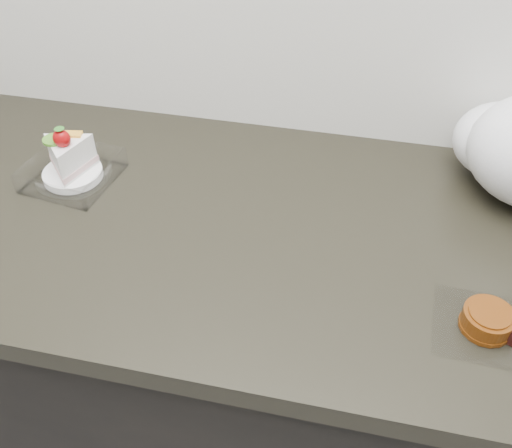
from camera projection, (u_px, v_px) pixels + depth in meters
The scene contains 3 objects.
counter at pixel (257, 373), 1.28m from camera, with size 2.04×0.64×0.90m.
cake_tray at pixel (71, 165), 1.05m from camera, with size 0.17×0.17×0.12m.
mooncake_wrap at pixel (488, 322), 0.80m from camera, with size 0.15×0.14×0.03m.
Camera 1 is at (0.15, 0.98, 1.55)m, focal length 40.00 mm.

